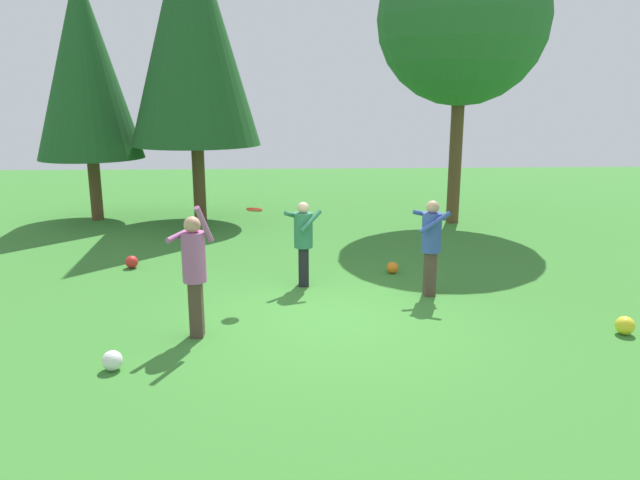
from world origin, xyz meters
name	(u,v)px	position (x,y,z in m)	size (l,w,h in m)	color
ground_plane	(329,317)	(0.00, 0.00, 0.00)	(40.00, 40.00, 0.00)	#387A2D
person_thrower	(194,266)	(-1.98, -0.67, 1.07)	(0.65, 0.66, 1.98)	#4C382D
person_catcher	(303,237)	(-0.37, 1.65, 0.93)	(0.71, 0.70, 1.57)	black
person_bystander	(431,240)	(1.83, 1.00, 1.00)	(0.59, 0.49, 1.69)	#4C382D
frisbee	(254,210)	(-1.20, 0.94, 1.57)	(0.31, 0.30, 0.12)	red
ball_orange	(392,268)	(1.41, 2.35, 0.12)	(0.23, 0.23, 0.23)	orange
ball_red	(132,262)	(-3.86, 2.98, 0.13)	(0.26, 0.26, 0.26)	red
ball_white	(112,361)	(-2.89, -1.75, 0.13)	(0.26, 0.26, 0.26)	white
ball_yellow	(625,326)	(4.31, -0.91, 0.14)	(0.28, 0.28, 0.28)	yellow
tree_left	(192,27)	(-3.14, 7.69, 5.18)	(3.47, 3.47, 8.28)	brown
tree_right	(463,19)	(3.88, 7.19, 5.36)	(4.45, 4.45, 7.60)	brown
tree_far_left	(84,65)	(-6.11, 8.06, 4.24)	(2.84, 2.84, 6.78)	brown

